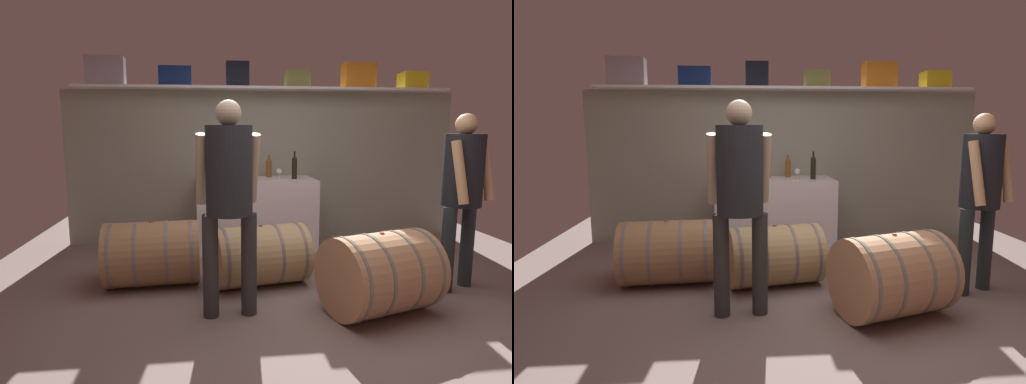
# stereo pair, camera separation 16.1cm
# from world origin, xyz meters

# --- Properties ---
(ground_plane) EXTENTS (6.29, 7.86, 0.02)m
(ground_plane) POSITION_xyz_m (0.00, 0.58, -0.01)
(ground_plane) COLOR slate
(back_wall_panel) EXTENTS (5.09, 0.10, 1.97)m
(back_wall_panel) POSITION_xyz_m (0.00, 2.33, 0.98)
(back_wall_panel) COLOR gray
(back_wall_panel) RESTS_ON ground
(high_shelf_board) EXTENTS (4.68, 0.40, 0.03)m
(high_shelf_board) POSITION_xyz_m (0.00, 2.18, 1.98)
(high_shelf_board) COLOR white
(high_shelf_board) RESTS_ON back_wall_panel
(toolcase_grey) EXTENTS (0.46, 0.33, 0.33)m
(toolcase_grey) POSITION_xyz_m (-1.96, 2.18, 2.17)
(toolcase_grey) COLOR gray
(toolcase_grey) RESTS_ON high_shelf_board
(toolcase_navy) EXTENTS (0.40, 0.26, 0.23)m
(toolcase_navy) POSITION_xyz_m (-1.14, 2.18, 2.12)
(toolcase_navy) COLOR navy
(toolcase_navy) RESTS_ON high_shelf_board
(toolcase_black) EXTENTS (0.28, 0.23, 0.30)m
(toolcase_black) POSITION_xyz_m (-0.38, 2.18, 2.15)
(toolcase_black) COLOR black
(toolcase_black) RESTS_ON high_shelf_board
(toolcase_olive) EXTENTS (0.31, 0.23, 0.21)m
(toolcase_olive) POSITION_xyz_m (0.38, 2.18, 2.11)
(toolcase_olive) COLOR olive
(toolcase_olive) RESTS_ON high_shelf_board
(toolcase_orange) EXTENTS (0.41, 0.23, 0.32)m
(toolcase_orange) POSITION_xyz_m (1.18, 2.18, 2.16)
(toolcase_orange) COLOR orange
(toolcase_orange) RESTS_ON high_shelf_board
(toolcase_yellow) EXTENTS (0.33, 0.32, 0.21)m
(toolcase_yellow) POSITION_xyz_m (1.92, 2.18, 2.10)
(toolcase_yellow) COLOR yellow
(toolcase_yellow) RESTS_ON high_shelf_board
(work_cabinet) EXTENTS (1.46, 0.67, 0.87)m
(work_cabinet) POSITION_xyz_m (-0.18, 1.93, 0.43)
(work_cabinet) COLOR white
(work_cabinet) RESTS_ON ground
(wine_bottle_green) EXTENTS (0.07, 0.07, 0.29)m
(wine_bottle_green) POSITION_xyz_m (-0.55, 1.89, 0.99)
(wine_bottle_green) COLOR #345532
(wine_bottle_green) RESTS_ON work_cabinet
(wine_bottle_amber) EXTENTS (0.07, 0.07, 0.28)m
(wine_bottle_amber) POSITION_xyz_m (0.01, 2.09, 1.00)
(wine_bottle_amber) COLOR brown
(wine_bottle_amber) RESTS_ON work_cabinet
(wine_bottle_dark) EXTENTS (0.07, 0.07, 0.34)m
(wine_bottle_dark) POSITION_xyz_m (0.29, 1.87, 1.02)
(wine_bottle_dark) COLOR black
(wine_bottle_dark) RESTS_ON work_cabinet
(wine_glass) EXTENTS (0.07, 0.07, 0.13)m
(wine_glass) POSITION_xyz_m (0.10, 1.86, 0.96)
(wine_glass) COLOR white
(wine_glass) RESTS_ON work_cabinet
(red_funnel) EXTENTS (0.11, 0.11, 0.11)m
(red_funnel) POSITION_xyz_m (-0.26, 2.10, 0.93)
(red_funnel) COLOR red
(red_funnel) RESTS_ON work_cabinet
(wine_barrel_near) EXTENTS (0.96, 0.71, 0.58)m
(wine_barrel_near) POSITION_xyz_m (-0.29, 0.65, 0.29)
(wine_barrel_near) COLOR tan
(wine_barrel_near) RESTS_ON ground
(wine_barrel_far) EXTENTS (0.99, 0.87, 0.67)m
(wine_barrel_far) POSITION_xyz_m (0.59, -0.09, 0.33)
(wine_barrel_far) COLOR tan
(wine_barrel_far) RESTS_ON ground
(wine_barrel_flank) EXTENTS (0.91, 0.67, 0.62)m
(wine_barrel_flank) POSITION_xyz_m (-1.31, 0.76, 0.31)
(wine_barrel_flank) COLOR #A0784E
(wine_barrel_flank) RESTS_ON ground
(winemaker_pouring) EXTENTS (0.51, 0.45, 1.62)m
(winemaker_pouring) POSITION_xyz_m (1.52, 0.32, 0.99)
(winemaker_pouring) COLOR #273032
(winemaker_pouring) RESTS_ON ground
(visitor_tasting) EXTENTS (0.51, 0.43, 1.70)m
(visitor_tasting) POSITION_xyz_m (-0.62, 0.01, 1.04)
(visitor_tasting) COLOR #303131
(visitor_tasting) RESTS_ON ground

